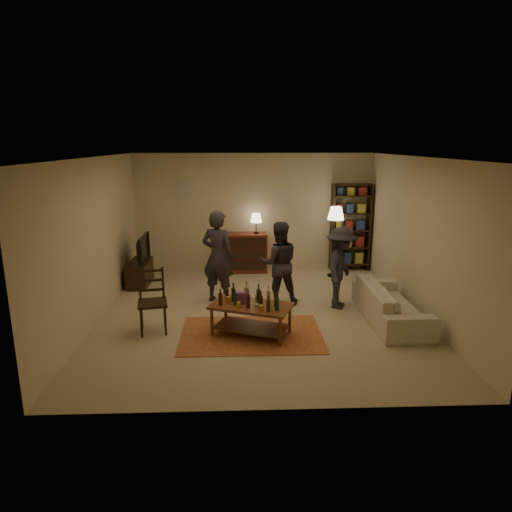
{
  "coord_description": "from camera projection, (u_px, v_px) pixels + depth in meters",
  "views": [
    {
      "loc": [
        -0.36,
        -7.56,
        2.94
      ],
      "look_at": [
        -0.06,
        0.1,
        1.02
      ],
      "focal_mm": 32.0,
      "sensor_mm": 36.0,
      "label": 1
    }
  ],
  "objects": [
    {
      "name": "person_right",
      "position": [
        279.0,
        263.0,
        8.37
      ],
      "size": [
        0.8,
        0.64,
        1.55
      ],
      "primitive_type": "imported",
      "rotation": [
        0.0,
        0.0,
        3.22
      ],
      "color": "#2A2831",
      "rests_on": "ground"
    },
    {
      "name": "sofa",
      "position": [
        391.0,
        303.0,
        7.68
      ],
      "size": [
        0.81,
        2.08,
        0.61
      ],
      "primitive_type": "imported",
      "rotation": [
        0.0,
        0.0,
        1.57
      ],
      "color": "beige",
      "rests_on": "ground"
    },
    {
      "name": "person_left",
      "position": [
        218.0,
        257.0,
        8.46
      ],
      "size": [
        0.75,
        0.64,
        1.74
      ],
      "primitive_type": "imported",
      "rotation": [
        0.0,
        0.0,
        2.72
      ],
      "color": "#2A2830",
      "rests_on": "ground"
    },
    {
      "name": "floor",
      "position": [
        259.0,
        313.0,
        8.06
      ],
      "size": [
        6.0,
        6.0,
        0.0
      ],
      "primitive_type": "plane",
      "color": "#C6B793",
      "rests_on": "ground"
    },
    {
      "name": "tv_stand",
      "position": [
        140.0,
        267.0,
        9.61
      ],
      "size": [
        0.4,
        1.0,
        1.06
      ],
      "color": "black",
      "rests_on": "ground"
    },
    {
      "name": "floor_lamp",
      "position": [
        336.0,
        218.0,
        9.98
      ],
      "size": [
        0.36,
        0.36,
        1.57
      ],
      "color": "black",
      "rests_on": "ground"
    },
    {
      "name": "rug",
      "position": [
        251.0,
        334.0,
        7.16
      ],
      "size": [
        2.2,
        1.5,
        0.01
      ],
      "primitive_type": "cube",
      "color": "maroon",
      "rests_on": "ground"
    },
    {
      "name": "dresser",
      "position": [
        246.0,
        251.0,
        10.56
      ],
      "size": [
        1.0,
        0.5,
        1.36
      ],
      "color": "maroon",
      "rests_on": "ground"
    },
    {
      "name": "coffee_table",
      "position": [
        251.0,
        309.0,
        7.06
      ],
      "size": [
        1.37,
        1.06,
        0.84
      ],
      "rotation": [
        0.0,
        0.0,
        -0.38
      ],
      "color": "brown",
      "rests_on": "ground"
    },
    {
      "name": "dining_chair",
      "position": [
        152.0,
        298.0,
        7.2
      ],
      "size": [
        0.52,
        0.52,
        1.04
      ],
      "rotation": [
        0.0,
        0.0,
        0.18
      ],
      "color": "black",
      "rests_on": "ground"
    },
    {
      "name": "bookshelf",
      "position": [
        350.0,
        226.0,
        10.59
      ],
      "size": [
        0.9,
        0.34,
        2.02
      ],
      "color": "black",
      "rests_on": "ground"
    },
    {
      "name": "person_by_sofa",
      "position": [
        341.0,
        268.0,
        8.18
      ],
      "size": [
        0.9,
        1.11,
        1.49
      ],
      "primitive_type": "imported",
      "rotation": [
        0.0,
        0.0,
        1.15
      ],
      "color": "#2A2A32",
      "rests_on": "ground"
    },
    {
      "name": "room_shell",
      "position": [
        225.0,
        192.0,
        10.48
      ],
      "size": [
        6.0,
        6.0,
        6.0
      ],
      "color": "beige",
      "rests_on": "ground"
    }
  ]
}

